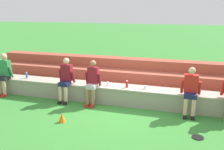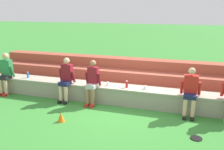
# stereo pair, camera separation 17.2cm
# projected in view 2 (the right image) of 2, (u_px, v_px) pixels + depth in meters

# --- Properties ---
(ground_plane) EXTENTS (80.00, 80.00, 0.00)m
(ground_plane) POSITION_uv_depth(u_px,v_px,m) (119.00, 107.00, 7.51)
(ground_plane) COLOR #388433
(stone_seating_wall) EXTENTS (9.41, 0.62, 0.55)m
(stone_seating_wall) POSITION_uv_depth(u_px,v_px,m) (122.00, 94.00, 7.70)
(stone_seating_wall) COLOR gray
(stone_seating_wall) RESTS_ON ground
(brick_bleachers) EXTENTS (10.99, 1.65, 1.07)m
(brick_bleachers) POSITION_uv_depth(u_px,v_px,m) (133.00, 78.00, 9.05)
(brick_bleachers) COLOR #9E4733
(brick_bleachers) RESTS_ON ground
(person_far_left) EXTENTS (0.55, 0.52, 1.43)m
(person_far_left) POSITION_uv_depth(u_px,v_px,m) (6.00, 72.00, 8.46)
(person_far_left) COLOR #DBAD89
(person_far_left) RESTS_ON ground
(person_left_of_center) EXTENTS (0.52, 0.58, 1.40)m
(person_left_of_center) POSITION_uv_depth(u_px,v_px,m) (66.00, 78.00, 7.82)
(person_left_of_center) COLOR beige
(person_left_of_center) RESTS_ON ground
(person_center) EXTENTS (0.49, 0.54, 1.38)m
(person_center) POSITION_uv_depth(u_px,v_px,m) (92.00, 82.00, 7.53)
(person_center) COLOR #996B4C
(person_center) RESTS_ON ground
(person_right_of_center) EXTENTS (0.55, 0.56, 1.36)m
(person_right_of_center) POSITION_uv_depth(u_px,v_px,m) (190.00, 91.00, 6.70)
(person_right_of_center) COLOR #DBAD89
(person_right_of_center) RESTS_ON ground
(water_bottle_mid_right) EXTENTS (0.08, 0.08, 0.22)m
(water_bottle_mid_right) POSITION_uv_depth(u_px,v_px,m) (127.00, 84.00, 7.51)
(water_bottle_mid_right) COLOR red
(water_bottle_mid_right) RESTS_ON stone_seating_wall
(water_bottle_mid_left) EXTENTS (0.07, 0.07, 0.21)m
(water_bottle_mid_left) POSITION_uv_depth(u_px,v_px,m) (28.00, 75.00, 8.59)
(water_bottle_mid_left) COLOR blue
(water_bottle_mid_left) RESTS_ON stone_seating_wall
(water_bottle_center_gap) EXTENTS (0.08, 0.08, 0.21)m
(water_bottle_center_gap) POSITION_uv_depth(u_px,v_px,m) (5.00, 72.00, 8.92)
(water_bottle_center_gap) COLOR red
(water_bottle_center_gap) RESTS_ON stone_seating_wall
(plastic_cup_left_end) EXTENTS (0.09, 0.09, 0.10)m
(plastic_cup_left_end) POSITION_uv_depth(u_px,v_px,m) (145.00, 88.00, 7.37)
(plastic_cup_left_end) COLOR white
(plastic_cup_left_end) RESTS_ON stone_seating_wall
(plastic_cup_middle) EXTENTS (0.08, 0.08, 0.12)m
(plastic_cup_middle) POSITION_uv_depth(u_px,v_px,m) (108.00, 84.00, 7.71)
(plastic_cup_middle) COLOR white
(plastic_cup_middle) RESTS_ON stone_seating_wall
(frisbee) EXTENTS (0.27, 0.27, 0.02)m
(frisbee) POSITION_uv_depth(u_px,v_px,m) (196.00, 138.00, 5.66)
(frisbee) COLOR black
(frisbee) RESTS_ON ground
(sports_cone) EXTENTS (0.20, 0.20, 0.25)m
(sports_cone) POSITION_uv_depth(u_px,v_px,m) (61.00, 117.00, 6.50)
(sports_cone) COLOR orange
(sports_cone) RESTS_ON ground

